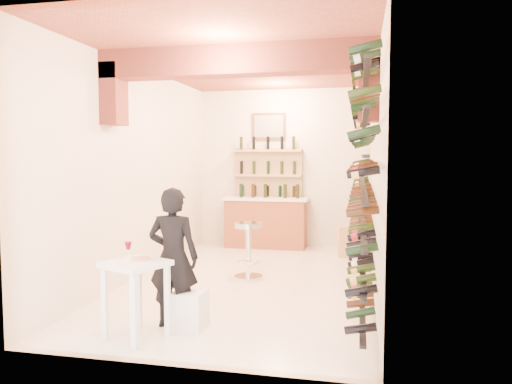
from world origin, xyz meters
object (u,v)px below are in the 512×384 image
back_counter (266,221)px  tasting_table (136,275)px  crate_lower (351,249)px  chrome_barstool (249,246)px  white_stool (190,310)px  person (173,257)px  wine_rack (359,178)px

back_counter → tasting_table: back_counter is taller
tasting_table → crate_lower: size_ratio=2.07×
back_counter → chrome_barstool: bearing=-85.1°
white_stool → person: bearing=173.2°
wine_rack → tasting_table: size_ratio=5.95×
back_counter → tasting_table: bearing=-94.0°
crate_lower → back_counter: bearing=161.5°
crate_lower → tasting_table: bearing=-114.5°
tasting_table → person: person is taller
back_counter → crate_lower: size_ratio=3.68×
back_counter → crate_lower: (1.70, -0.57, -0.39)m
white_stool → chrome_barstool: bearing=86.6°
white_stool → back_counter: bearing=91.0°
person → chrome_barstool: person is taller
back_counter → white_stool: bearing=-89.0°
back_counter → white_stool: 4.72m
wine_rack → person: 2.93m
person → chrome_barstool: (0.33, 2.21, -0.27)m
wine_rack → tasting_table: wine_rack is taller
chrome_barstool → crate_lower: size_ratio=1.83×
white_stool → crate_lower: bearing=68.6°
white_stool → person: (-0.19, 0.02, 0.56)m
tasting_table → white_stool: (0.44, 0.37, -0.45)m
wine_rack → chrome_barstool: (-1.62, 0.17, -1.06)m
white_stool → crate_lower: white_stool is taller
white_stool → chrome_barstool: (0.13, 2.23, 0.29)m
tasting_table → white_stool: tasting_table is taller
wine_rack → back_counter: size_ratio=3.35×
person → white_stool: bearing=171.8°
chrome_barstool → white_stool: bearing=-93.4°
chrome_barstool → crate_lower: (1.49, 1.91, -0.35)m
tasting_table → wine_rack: bearing=71.7°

